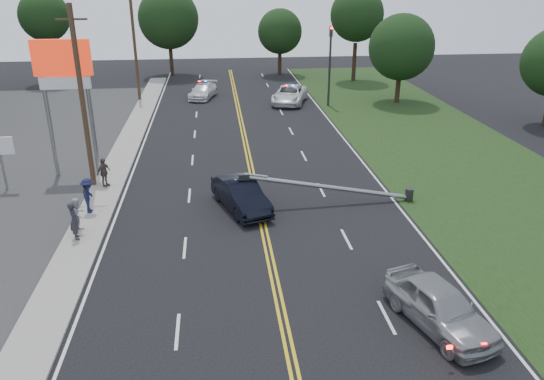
{
  "coord_description": "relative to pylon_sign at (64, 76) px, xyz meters",
  "views": [
    {
      "loc": [
        -2.1,
        -17.24,
        11.47
      ],
      "look_at": [
        0.48,
        6.23,
        1.7
      ],
      "focal_mm": 35.0,
      "sensor_mm": 36.0,
      "label": 1
    }
  ],
  "objects": [
    {
      "name": "bystander_c",
      "position": [
        1.88,
        -5.85,
        -4.97
      ],
      "size": [
        0.72,
        1.2,
        1.81
      ],
      "primitive_type": "imported",
      "rotation": [
        0.0,
        0.0,
        1.61
      ],
      "color": "#161938",
      "rests_on": "sidewalk"
    },
    {
      "name": "sidewalk",
      "position": [
        2.1,
        -4.0,
        -5.94
      ],
      "size": [
        1.8,
        70.0,
        0.12
      ],
      "primitive_type": "cube",
      "color": "gray",
      "rests_on": "ground"
    },
    {
      "name": "emergency_b",
      "position": [
        7.33,
        20.42,
        -5.3
      ],
      "size": [
        3.17,
        5.12,
        1.39
      ],
      "primitive_type": "imported",
      "rotation": [
        0.0,
        0.0,
        -0.28
      ],
      "color": "silver",
      "rests_on": "ground"
    },
    {
      "name": "tree_6",
      "position": [
        3.56,
        32.93,
        0.48
      ],
      "size": [
        6.85,
        6.85,
        9.92
      ],
      "color": "black",
      "rests_on": "ground"
    },
    {
      "name": "pylon_sign",
      "position": [
        0.0,
        0.0,
        0.0
      ],
      "size": [
        3.2,
        0.35,
        8.0
      ],
      "color": "gray",
      "rests_on": "ground"
    },
    {
      "name": "utility_pole_mid",
      "position": [
        1.3,
        -2.0,
        -0.91
      ],
      "size": [
        1.6,
        0.28,
        10.0
      ],
      "color": "#382619",
      "rests_on": "ground"
    },
    {
      "name": "tree_5",
      "position": [
        -9.17,
        29.92,
        1.04
      ],
      "size": [
        5.25,
        5.25,
        9.69
      ],
      "color": "black",
      "rests_on": "ground"
    },
    {
      "name": "centerline_yellow",
      "position": [
        10.5,
        -4.0,
        -5.99
      ],
      "size": [
        0.36,
        80.0,
        0.0
      ],
      "primitive_type": "cube",
      "color": "gold",
      "rests_on": "ground"
    },
    {
      "name": "bystander_b",
      "position": [
        1.85,
        -7.99,
        -5.03
      ],
      "size": [
        0.91,
        1.01,
        1.69
      ],
      "primitive_type": "imported",
      "rotation": [
        0.0,
        0.0,
        1.16
      ],
      "color": "#BCBCC2",
      "rests_on": "sidewalk"
    },
    {
      "name": "tree_9",
      "position": [
        25.52,
        16.61,
        -0.93
      ],
      "size": [
        5.95,
        5.95,
        8.05
      ],
      "color": "black",
      "rests_on": "ground"
    },
    {
      "name": "ground",
      "position": [
        10.5,
        -14.0,
        -6.0
      ],
      "size": [
        120.0,
        120.0,
        0.0
      ],
      "primitive_type": "plane",
      "color": "black",
      "rests_on": "ground"
    },
    {
      "name": "emergency_a",
      "position": [
        15.41,
        17.38,
        -5.19
      ],
      "size": [
        4.36,
        6.37,
        1.62
      ],
      "primitive_type": "imported",
      "rotation": [
        0.0,
        0.0,
        -0.31
      ],
      "color": "silver",
      "rests_on": "ground"
    },
    {
      "name": "bystander_a",
      "position": [
        1.86,
        -8.77,
        -4.98
      ],
      "size": [
        0.64,
        0.77,
        1.8
      ],
      "primitive_type": "imported",
      "rotation": [
        0.0,
        0.0,
        1.95
      ],
      "color": "#292830",
      "rests_on": "sidewalk"
    },
    {
      "name": "grass_verge",
      "position": [
        24.0,
        -4.0,
        -5.99
      ],
      "size": [
        12.0,
        80.0,
        0.01
      ],
      "primitive_type": "cube",
      "color": "black",
      "rests_on": "ground"
    },
    {
      "name": "crashed_sedan",
      "position": [
        9.55,
        -6.08,
        -5.21
      ],
      "size": [
        3.13,
        5.04,
        1.57
      ],
      "primitive_type": "imported",
      "rotation": [
        0.0,
        0.0,
        0.33
      ],
      "color": "black",
      "rests_on": "ground"
    },
    {
      "name": "bystander_d",
      "position": [
        2.01,
        -2.35,
        -5.04
      ],
      "size": [
        0.86,
        1.05,
        1.67
      ],
      "primitive_type": "imported",
      "rotation": [
        0.0,
        0.0,
        1.02
      ],
      "color": "#4F453F",
      "rests_on": "sidewalk"
    },
    {
      "name": "fallen_streetlight",
      "position": [
        14.69,
        -6.0,
        -5.08
      ],
      "size": [
        9.36,
        0.44,
        1.91
      ],
      "color": "#2D2D30",
      "rests_on": "ground"
    },
    {
      "name": "utility_pole_far",
      "position": [
        1.3,
        20.0,
        -0.91
      ],
      "size": [
        1.6,
        0.28,
        10.0
      ],
      "color": "#382619",
      "rests_on": "ground"
    },
    {
      "name": "tree_7",
      "position": [
        16.29,
        32.14,
        -1.01
      ],
      "size": [
        5.14,
        5.14,
        7.57
      ],
      "color": "black",
      "rests_on": "ground"
    },
    {
      "name": "tree_8",
      "position": [
        24.11,
        27.51,
        1.1
      ],
      "size": [
        5.75,
        5.75,
        10.0
      ],
      "color": "black",
      "rests_on": "ground"
    },
    {
      "name": "traffic_signal",
      "position": [
        18.8,
        16.0,
        -1.79
      ],
      "size": [
        0.28,
        0.41,
        7.05
      ],
      "color": "#2D2D30",
      "rests_on": "ground"
    },
    {
      "name": "waiting_sedan",
      "position": [
        15.82,
        -16.63,
        -5.2
      ],
      "size": [
        3.17,
        5.04,
        1.6
      ],
      "primitive_type": "imported",
      "rotation": [
        0.0,
        0.0,
        0.29
      ],
      "color": "gray",
      "rests_on": "ground"
    }
  ]
}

